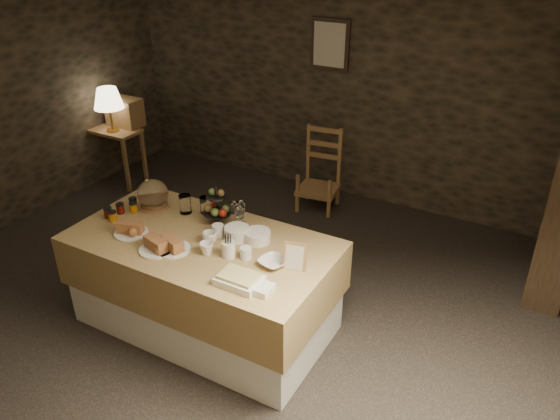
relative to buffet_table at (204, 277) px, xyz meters
The scene contains 27 objects.
ground_plane 0.57m from the buffet_table, 106.90° to the left, with size 5.50×5.00×0.01m, color black.
room_shell 1.14m from the buffet_table, 106.90° to the left, with size 5.52×5.02×2.60m.
buffet_table is the anchor object (origin of this frame).
console_table 3.10m from the buffet_table, 146.84° to the left, with size 0.66×0.37×0.70m.
table_lamp 3.10m from the buffet_table, 147.12° to the left, with size 0.35×0.35×0.53m.
wine_rack 3.19m from the buffet_table, 143.62° to the left, with size 0.42×0.26×0.34m, color brown.
chair 2.35m from the buffet_table, 92.32° to the left, with size 0.49×0.47×0.72m.
framed_picture 3.07m from the buffet_table, 95.06° to the left, with size 0.45×0.04×0.55m.
plate_stack_a 0.48m from the buffet_table, 33.84° to the left, with size 0.19×0.19×0.10m, color white.
plate_stack_b 0.58m from the buffet_table, 27.46° to the left, with size 0.20×0.20×0.09m, color white.
cutlery_holder 0.52m from the buffet_table, 14.63° to the right, with size 0.10×0.10×0.12m, color white.
cup_a 0.40m from the buffet_table, ahead, with size 0.11×0.11×0.09m, color white.
cup_b 0.44m from the buffet_table, 40.90° to the right, with size 0.10×0.10×0.10m, color white.
mug_c 0.42m from the buffet_table, 56.16° to the left, with size 0.09×0.09×0.10m, color white.
mug_d 0.59m from the buffet_table, ahead, with size 0.08×0.08×0.09m, color white.
bowl 0.75m from the buffet_table, ahead, with size 0.19×0.19×0.05m, color white.
cake_dome 0.84m from the buffet_table, 159.92° to the left, with size 0.26×0.26×0.26m.
fruit_stand 0.56m from the buffet_table, 98.23° to the left, with size 0.23×0.23×0.33m.
bread_platter_left 0.68m from the buffet_table, 160.33° to the right, with size 0.26×0.26×0.11m.
bread_platter_center 0.51m from the buffet_table, 125.31° to the right, with size 0.26×0.26×0.11m.
bread_platter_right 0.45m from the buffet_table, 113.86° to the right, with size 0.26×0.26×0.11m.
jam_jars 0.90m from the buffet_table, behind, with size 0.18×0.32×0.07m.
tart_dish 0.75m from the buffet_table, 29.73° to the right, with size 0.30×0.22×0.07m.
square_dish 0.88m from the buffet_table, 23.85° to the right, with size 0.14×0.14×0.04m, color white.
menu_frame 0.91m from the buffet_table, ahead, with size 0.17×0.02×0.22m, color brown.
storage_jar_a 0.64m from the buffet_table, 141.81° to the left, with size 0.10×0.10×0.16m, color white.
storage_jar_b 0.60m from the buffet_table, 121.37° to the left, with size 0.09×0.09×0.14m, color white.
Camera 1 is at (2.36, -3.11, 3.00)m, focal length 35.00 mm.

